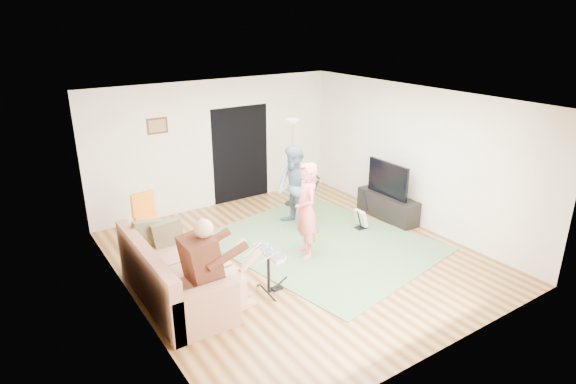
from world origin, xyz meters
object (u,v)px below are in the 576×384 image
object	(u,v)px
drum_kit	(269,274)
torchiere_lamp	(293,147)
television	(388,179)
singer	(306,211)
dining_chair	(150,229)
guitar_spare	(361,218)
tv_cabinet	(388,206)
sofa	(168,281)
guitarist	(294,188)

from	to	relation	value
drum_kit	torchiere_lamp	distance (m)	3.72
torchiere_lamp	television	distance (m)	2.09
singer	dining_chair	xyz separation A→B (m)	(-2.13, 1.76, -0.47)
torchiere_lamp	television	world-z (taller)	torchiere_lamp
guitar_spare	television	distance (m)	0.99
tv_cabinet	drum_kit	bearing A→B (deg)	-163.16
guitar_spare	tv_cabinet	world-z (taller)	guitar_spare
dining_chair	sofa	bearing A→B (deg)	-111.32
torchiere_lamp	television	bearing A→B (deg)	-55.77
singer	tv_cabinet	size ratio (longest dim) A/B	1.19
sofa	tv_cabinet	bearing A→B (deg)	4.88
guitar_spare	dining_chair	distance (m)	3.95
drum_kit	guitar_spare	bearing A→B (deg)	19.45
torchiere_lamp	guitar_spare	bearing A→B (deg)	-77.69
drum_kit	guitarist	bearing A→B (deg)	46.43
guitar_spare	television	xyz separation A→B (m)	(0.76, 0.11, 0.62)
guitar_spare	tv_cabinet	xyz separation A→B (m)	(0.81, 0.11, 0.02)
guitar_spare	television	world-z (taller)	television
drum_kit	torchiere_lamp	xyz separation A→B (m)	(2.30, 2.75, 0.99)
television	singer	bearing A→B (deg)	-170.17
singer	torchiere_lamp	size ratio (longest dim) A/B	0.88
singer	guitarist	world-z (taller)	singer
sofa	guitar_spare	bearing A→B (deg)	4.31
guitarist	torchiere_lamp	bearing A→B (deg)	146.11
dining_chair	torchiere_lamp	bearing A→B (deg)	-5.13
sofa	dining_chair	distance (m)	1.81
television	sofa	bearing A→B (deg)	-175.07
singer	torchiere_lamp	xyz separation A→B (m)	(1.14, 2.08, 0.47)
sofa	television	xyz separation A→B (m)	(4.75, 0.41, 0.54)
dining_chair	tv_cabinet	bearing A→B (deg)	-27.72
guitar_spare	dining_chair	xyz separation A→B (m)	(-3.66, 1.48, 0.13)
sofa	drum_kit	size ratio (longest dim) A/B	3.17
sofa	singer	world-z (taller)	singer
drum_kit	guitar_spare	size ratio (longest dim) A/B	0.91
sofa	television	bearing A→B (deg)	4.93
torchiere_lamp	tv_cabinet	distance (m)	2.32
dining_chair	television	bearing A→B (deg)	-27.90
guitar_spare	torchiere_lamp	xyz separation A→B (m)	(-0.39, 1.80, 1.07)
drum_kit	singer	bearing A→B (deg)	29.72
guitarist	guitar_spare	size ratio (longest dim) A/B	2.04
drum_kit	torchiere_lamp	size ratio (longest dim) A/B	0.38
tv_cabinet	torchiere_lamp	bearing A→B (deg)	125.38
torchiere_lamp	television	size ratio (longest dim) A/B	1.83
drum_kit	singer	size ratio (longest dim) A/B	0.43
guitarist	television	xyz separation A→B (m)	(1.79, -0.69, 0.04)
guitarist	dining_chair	xyz separation A→B (m)	(-2.63, 0.68, -0.45)
singer	television	bearing A→B (deg)	117.67
torchiere_lamp	dining_chair	distance (m)	3.42
singer	guitarist	xyz separation A→B (m)	(0.50, 1.09, -0.02)
guitarist	tv_cabinet	world-z (taller)	guitarist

